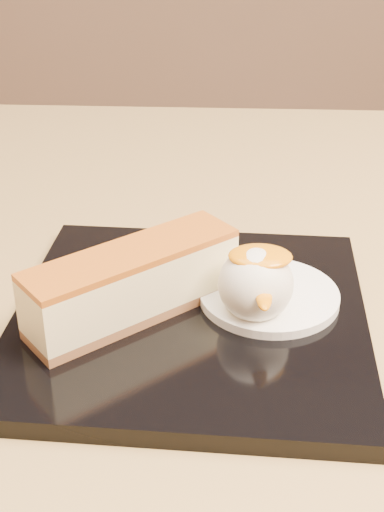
# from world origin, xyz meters

# --- Properties ---
(table) EXTENTS (0.80, 0.80, 0.72)m
(table) POSITION_xyz_m (0.00, 0.00, 0.56)
(table) COLOR black
(table) RESTS_ON ground
(dessert_plate) EXTENTS (0.23, 0.23, 0.01)m
(dessert_plate) POSITION_xyz_m (-0.04, -0.06, 0.73)
(dessert_plate) COLOR black
(dessert_plate) RESTS_ON table
(cheesecake) EXTENTS (0.13, 0.12, 0.04)m
(cheesecake) POSITION_xyz_m (-0.08, -0.06, 0.75)
(cheesecake) COLOR brown
(cheesecake) RESTS_ON dessert_plate
(cream_smear) EXTENTS (0.09, 0.09, 0.01)m
(cream_smear) POSITION_xyz_m (0.01, -0.04, 0.73)
(cream_smear) COLOR white
(cream_smear) RESTS_ON dessert_plate
(ice_cream_scoop) EXTENTS (0.05, 0.05, 0.05)m
(ice_cream_scoop) POSITION_xyz_m (-0.00, -0.06, 0.76)
(ice_cream_scoop) COLOR white
(ice_cream_scoop) RESTS_ON cream_smear
(mango_sauce) EXTENTS (0.04, 0.03, 0.01)m
(mango_sauce) POSITION_xyz_m (-0.00, -0.06, 0.77)
(mango_sauce) COLOR orange
(mango_sauce) RESTS_ON ice_cream_scoop
(mint_sprig) EXTENTS (0.04, 0.03, 0.00)m
(mint_sprig) POSITION_xyz_m (-0.02, -0.02, 0.74)
(mint_sprig) COLOR #317C28
(mint_sprig) RESTS_ON cream_smear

